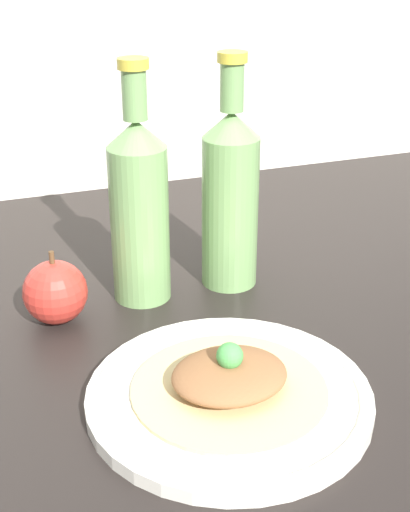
% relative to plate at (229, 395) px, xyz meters
% --- Properties ---
extents(ground_plane, '(1.80, 1.10, 0.04)m').
position_rel_plate_xyz_m(ground_plane, '(-0.01, 0.13, -0.03)').
color(ground_plane, black).
extents(plate, '(0.28, 0.28, 0.02)m').
position_rel_plate_xyz_m(plate, '(0.00, 0.00, 0.00)').
color(plate, silver).
rests_on(plate, ground_plane).
extents(plated_food, '(0.19, 0.19, 0.05)m').
position_rel_plate_xyz_m(plated_food, '(0.00, -0.00, 0.02)').
color(plated_food, '#D6BC7F').
rests_on(plated_food, plate).
extents(cider_bottle_left, '(0.07, 0.07, 0.30)m').
position_rel_plate_xyz_m(cider_bottle_left, '(-0.02, 0.24, 0.11)').
color(cider_bottle_left, '#729E5B').
rests_on(cider_bottle_left, ground_plane).
extents(cider_bottle_right, '(0.07, 0.07, 0.30)m').
position_rel_plate_xyz_m(cider_bottle_right, '(0.10, 0.24, 0.11)').
color(cider_bottle_right, '#729E5B').
rests_on(cider_bottle_right, ground_plane).
extents(apple, '(0.08, 0.08, 0.09)m').
position_rel_plate_xyz_m(apple, '(-0.13, 0.22, 0.03)').
color(apple, red).
rests_on(apple, ground_plane).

